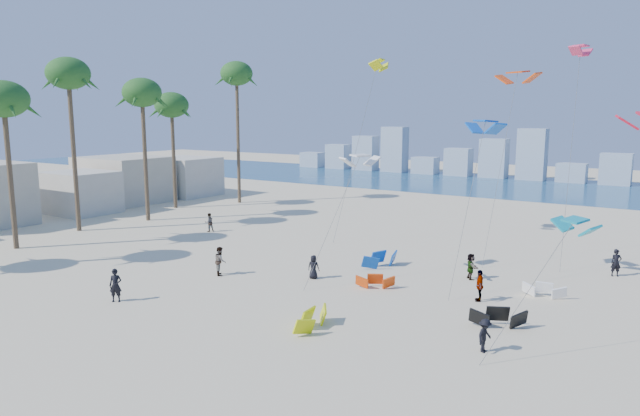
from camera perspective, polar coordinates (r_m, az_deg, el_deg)
The scene contains 10 objects.
ground at distance 29.03m, azimuth -23.44°, elevation -12.63°, with size 220.00×220.00×0.00m, color beige.
ocean at distance 90.03m, azimuth 18.22°, elevation 2.19°, with size 220.00×220.00×0.00m, color navy.
kitesurfer_near at distance 34.29m, azimuth -19.97°, elevation -7.36°, with size 0.70×0.46×1.92m, color black.
kitesurfer_mid at distance 38.14m, azimuth -10.06°, elevation -5.28°, with size 0.92×0.72×1.89m, color gray.
kitesurfers_far at distance 37.06m, azimuth 8.62°, elevation -5.84°, with size 33.58×17.63×1.83m.
grounded_kites at distance 34.42m, azimuth 15.01°, elevation -7.92°, with size 20.52×19.56×0.99m.
flying_kites at distance 38.41m, azimuth 20.34°, elevation 9.99°, with size 34.74×24.49×15.91m.
palm_row at distance 55.03m, azimuth -23.41°, elevation 10.71°, with size 10.11×44.80×16.80m.
beachfront_buildings at distance 67.13m, azimuth -24.74°, elevation 1.80°, with size 11.50×43.00×6.00m.
distant_skyline at distance 99.67m, azimuth 19.16°, elevation 4.57°, with size 85.00×3.00×8.40m.
Camera 1 is at (22.90, -14.44, 10.48)m, focal length 31.65 mm.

